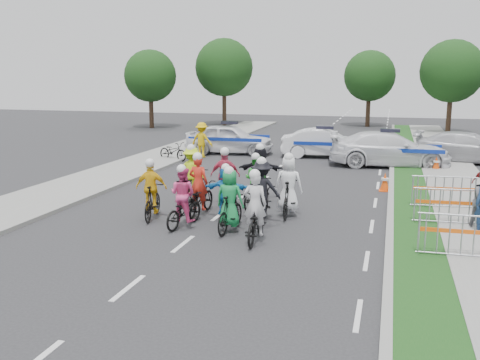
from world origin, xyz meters
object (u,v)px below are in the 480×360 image
(rider_6, at_px, (199,194))
(rider_10, at_px, (192,178))
(rider_4, at_px, (262,198))
(barrier_0, at_px, (462,238))
(rider_5, at_px, (227,196))
(rider_11, at_px, (260,176))
(tree_1, at_px, (452,71))
(police_car_0, at_px, (230,139))
(barrier_1, at_px, (449,208))
(tree_3, at_px, (224,68))
(rider_7, at_px, (289,192))
(police_car_1, at_px, (325,143))
(parked_bike, at_px, (173,151))
(police_car_2, at_px, (389,149))
(barrier_2, at_px, (443,193))
(civilian_sedan, at_px, (469,148))
(marshal_hiviz, at_px, (202,140))
(tree_0, at_px, (150,76))
(rider_3, at_px, (152,196))
(rider_9, at_px, (226,183))
(tree_4, at_px, (370,76))
(rider_1, at_px, (230,206))
(cone_0, at_px, (385,182))
(rider_2, at_px, (183,204))

(rider_6, xyz_separation_m, rider_10, (-0.95, 1.92, 0.10))
(rider_4, height_order, barrier_0, rider_4)
(rider_5, xyz_separation_m, rider_6, (-0.98, 0.30, -0.08))
(rider_11, relative_size, tree_1, 0.29)
(police_car_0, height_order, barrier_1, police_car_0)
(rider_5, bearing_deg, barrier_1, -176.06)
(rider_10, distance_m, tree_3, 28.51)
(rider_7, height_order, police_car_1, rider_7)
(parked_bike, height_order, tree_3, tree_3)
(police_car_2, xyz_separation_m, barrier_2, (1.76, -8.33, -0.25))
(rider_11, distance_m, civilian_sedan, 13.25)
(rider_4, height_order, marshal_hiviz, rider_4)
(parked_bike, xyz_separation_m, tree_0, (-8.39, 15.37, 3.71))
(rider_6, bearing_deg, police_car_1, -95.69)
(marshal_hiviz, bearing_deg, barrier_2, 150.73)
(rider_3, bearing_deg, barrier_2, -168.34)
(police_car_1, height_order, civilian_sedan, civilian_sedan)
(tree_3, bearing_deg, rider_3, -76.49)
(rider_9, bearing_deg, marshal_hiviz, -74.66)
(rider_5, height_order, tree_0, tree_0)
(police_car_2, relative_size, tree_4, 0.89)
(tree_4, bearing_deg, parked_bike, -111.95)
(rider_11, bearing_deg, rider_1, 87.91)
(rider_10, bearing_deg, barrier_1, -178.77)
(police_car_2, xyz_separation_m, cone_0, (-0.08, -5.80, -0.47))
(rider_2, distance_m, barrier_2, 8.32)
(police_car_2, relative_size, barrier_1, 2.80)
(rider_3, height_order, rider_7, rider_7)
(barrier_2, height_order, cone_0, barrier_2)
(rider_3, bearing_deg, rider_9, -136.00)
(rider_1, height_order, rider_2, rider_1)
(rider_7, distance_m, marshal_hiviz, 12.47)
(rider_5, bearing_deg, rider_3, 8.99)
(rider_7, relative_size, rider_11, 1.00)
(rider_3, xyz_separation_m, rider_5, (2.17, 0.54, 0.02))
(police_car_1, relative_size, tree_1, 0.66)
(rider_3, relative_size, tree_0, 0.30)
(rider_6, height_order, marshal_hiviz, rider_6)
(rider_5, bearing_deg, police_car_2, -116.94)
(rider_2, bearing_deg, rider_7, -133.52)
(police_car_2, height_order, marshal_hiviz, marshal_hiviz)
(barrier_2, bearing_deg, rider_9, -169.89)
(rider_2, xyz_separation_m, civilian_sedan, (9.30, 14.46, 0.07))
(barrier_1, height_order, tree_3, tree_3)
(barrier_2, distance_m, cone_0, 3.14)
(tree_0, bearing_deg, rider_10, -61.82)
(rider_1, relative_size, tree_1, 0.27)
(rider_6, bearing_deg, marshal_hiviz, -66.41)
(rider_10, bearing_deg, tree_0, -52.12)
(rider_2, bearing_deg, rider_10, -63.52)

